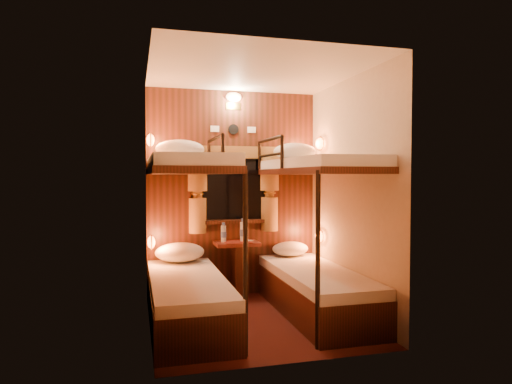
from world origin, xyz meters
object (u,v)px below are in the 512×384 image
object	(u,v)px
bottle_left	(224,234)
bunk_left	(187,265)
bottle_right	(243,232)
bunk_right	(315,259)
table	(237,262)

from	to	relation	value
bottle_left	bunk_left	bearing A→B (deg)	-121.90
bottle_right	bunk_right	bearing A→B (deg)	-54.09
bunk_right	bottle_left	bearing A→B (deg)	134.74
table	bottle_right	xyz separation A→B (m)	(0.08, 0.01, 0.35)
bunk_left	bunk_right	world-z (taller)	same
table	bottle_left	world-z (taller)	bottle_left
bunk_right	bottle_right	world-z (taller)	bunk_right
table	bottle_left	xyz separation A→B (m)	(-0.15, 0.02, 0.33)
bunk_right	bottle_right	xyz separation A→B (m)	(-0.57, 0.79, 0.21)
bunk_left	bunk_right	bearing A→B (deg)	0.00
bunk_right	bunk_left	bearing A→B (deg)	180.00
bunk_left	bottle_right	xyz separation A→B (m)	(0.73, 0.79, 0.21)
bunk_left	bottle_right	world-z (taller)	bunk_left
bottle_right	table	bearing A→B (deg)	-175.74
bunk_right	table	bearing A→B (deg)	129.67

